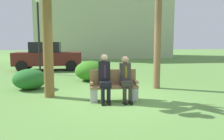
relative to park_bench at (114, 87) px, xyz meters
The scene contains 9 objects.
ground_plane 0.41m from the park_bench, 24.15° to the left, with size 80.00×80.00×0.00m, color #5B8A40.
park_bench is the anchor object (origin of this frame).
seated_man_left 0.46m from the park_bench, 157.46° to the right, with size 0.34×0.72×1.35m.
seated_man_right 0.48m from the park_bench, 19.69° to the right, with size 0.34×0.72×1.30m.
shrub_near_bench 3.37m from the park_bench, 145.74° to the left, with size 1.18×1.08×0.74m, color #246627.
shrub_mid_lawn 3.46m from the park_bench, 98.72° to the left, with size 1.40×1.28×0.87m, color #377B1E.
parked_car_near 7.99m from the park_bench, 111.64° to the left, with size 3.91×1.73×1.68m.
street_lamp 6.91m from the park_bench, 118.15° to the left, with size 0.24×0.24×3.93m.
building_backdrop 19.57m from the park_bench, 85.64° to the left, with size 14.27×7.26×10.98m.
Camera 1 is at (-0.99, -6.44, 1.72)m, focal length 36.09 mm.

